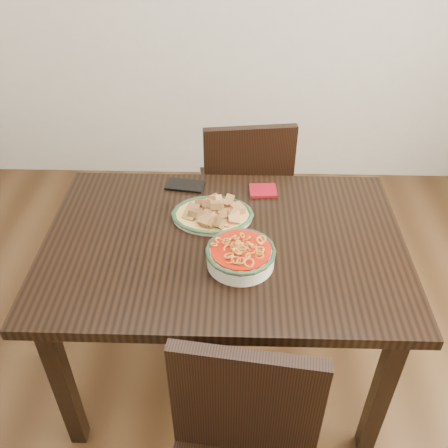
{
  "coord_description": "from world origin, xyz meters",
  "views": [
    {
      "loc": [
        0.03,
        -1.24,
        1.92
      ],
      "look_at": [
        -0.01,
        0.15,
        0.81
      ],
      "focal_mm": 40.0,
      "sensor_mm": 36.0,
      "label": 1
    }
  ],
  "objects_px": {
    "fish_plate": "(212,208)",
    "smartphone": "(185,185)",
    "dining_table": "(224,259)",
    "noodle_bowl": "(241,254)",
    "chair_far": "(245,187)"
  },
  "relations": [
    {
      "from": "noodle_bowl",
      "to": "fish_plate",
      "type": "bearing_deg",
      "value": 112.97
    },
    {
      "from": "dining_table",
      "to": "noodle_bowl",
      "type": "relative_size",
      "value": 5.45
    },
    {
      "from": "dining_table",
      "to": "smartphone",
      "type": "xyz_separation_m",
      "value": [
        -0.17,
        0.34,
        0.09
      ]
    },
    {
      "from": "fish_plate",
      "to": "smartphone",
      "type": "relative_size",
      "value": 1.95
    },
    {
      "from": "smartphone",
      "to": "dining_table",
      "type": "bearing_deg",
      "value": -55.01
    },
    {
      "from": "noodle_bowl",
      "to": "dining_table",
      "type": "bearing_deg",
      "value": 116.84
    },
    {
      "from": "chair_far",
      "to": "smartphone",
      "type": "xyz_separation_m",
      "value": [
        -0.26,
        -0.37,
        0.26
      ]
    },
    {
      "from": "dining_table",
      "to": "fish_plate",
      "type": "xyz_separation_m",
      "value": [
        -0.05,
        0.13,
        0.13
      ]
    },
    {
      "from": "dining_table",
      "to": "smartphone",
      "type": "bearing_deg",
      "value": 116.52
    },
    {
      "from": "noodle_bowl",
      "to": "smartphone",
      "type": "bearing_deg",
      "value": 116.6
    },
    {
      "from": "chair_far",
      "to": "dining_table",
      "type": "bearing_deg",
      "value": 75.6
    },
    {
      "from": "smartphone",
      "to": "noodle_bowl",
      "type": "bearing_deg",
      "value": -54.92
    },
    {
      "from": "dining_table",
      "to": "noodle_bowl",
      "type": "xyz_separation_m",
      "value": [
        0.06,
        -0.12,
        0.13
      ]
    },
    {
      "from": "chair_far",
      "to": "noodle_bowl",
      "type": "relative_size",
      "value": 3.72
    },
    {
      "from": "chair_far",
      "to": "fish_plate",
      "type": "distance_m",
      "value": 0.66
    }
  ]
}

